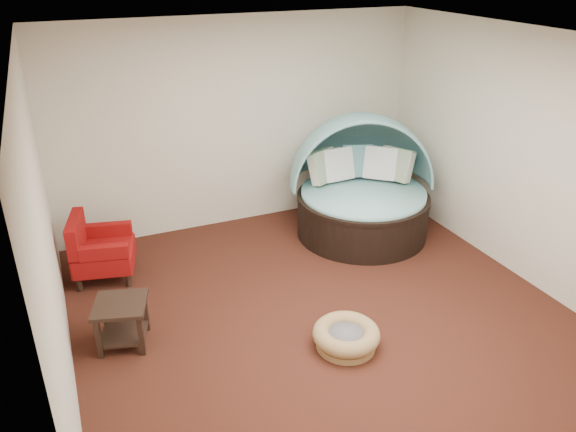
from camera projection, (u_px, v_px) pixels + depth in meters
name	position (u px, v px, depth m)	size (l,w,h in m)	color
floor	(319.00, 310.00, 6.03)	(5.00, 5.00, 0.00)	#471F14
wall_back	(239.00, 124.00, 7.50)	(5.00, 5.00, 0.00)	beige
wall_front	(510.00, 339.00, 3.36)	(5.00, 5.00, 0.00)	beige
wall_left	(46.00, 238.00, 4.53)	(5.00, 5.00, 0.00)	beige
wall_right	(521.00, 156.00, 6.32)	(5.00, 5.00, 0.00)	beige
ceiling	(327.00, 41.00, 4.83)	(5.00, 5.00, 0.00)	white
canopy_daybed	(362.00, 180.00, 7.44)	(2.26, 2.23, 1.61)	black
pet_basket	(346.00, 336.00, 5.43)	(0.75, 0.75, 0.23)	brown
red_armchair	(99.00, 250.00, 6.50)	(0.80, 0.80, 0.79)	black
side_table	(122.00, 317.00, 5.40)	(0.61, 0.61, 0.47)	black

